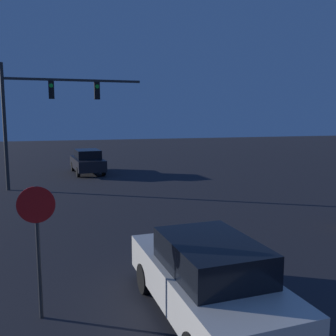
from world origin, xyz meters
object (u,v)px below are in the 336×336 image
(car_far, at_px, (87,161))
(stop_sign, at_px, (37,228))
(traffic_signal_mast, at_px, (43,105))
(car_near, at_px, (207,278))

(car_far, relative_size, stop_sign, 1.82)
(traffic_signal_mast, xyz_separation_m, stop_sign, (0.14, -13.26, -2.57))
(car_near, distance_m, traffic_signal_mast, 14.91)
(stop_sign, bearing_deg, car_near, -17.42)
(car_far, height_order, traffic_signal_mast, traffic_signal_mast)
(car_near, bearing_deg, car_far, 89.39)
(traffic_signal_mast, height_order, stop_sign, traffic_signal_mast)
(car_near, relative_size, car_far, 0.99)
(traffic_signal_mast, relative_size, stop_sign, 2.79)
(car_near, bearing_deg, traffic_signal_mast, 99.77)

